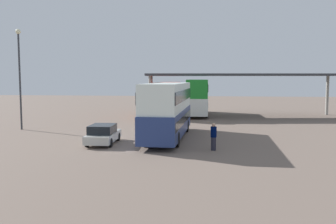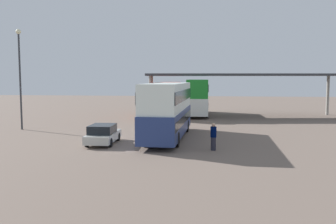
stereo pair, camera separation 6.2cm
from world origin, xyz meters
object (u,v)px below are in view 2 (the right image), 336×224
at_px(lamppost_tall, 20,68).
at_px(pedestrian_waiting, 213,137).
at_px(double_decker_main, 168,108).
at_px(double_decker_near_canopy, 169,97).
at_px(parked_hatchback, 103,134).
at_px(double_decker_mid_row, 198,96).

relative_size(lamppost_tall, pedestrian_waiting, 5.06).
bearing_deg(double_decker_main, pedestrian_waiting, -139.86).
bearing_deg(pedestrian_waiting, double_decker_near_canopy, 160.69).
relative_size(double_decker_near_canopy, lamppost_tall, 1.30).
relative_size(double_decker_near_canopy, pedestrian_waiting, 6.58).
distance_m(lamppost_tall, pedestrian_waiting, 18.98).
distance_m(parked_hatchback, double_decker_near_canopy, 20.26).
relative_size(double_decker_main, parked_hatchback, 2.74).
xyz_separation_m(double_decker_near_canopy, lamppost_tall, (-11.55, -13.98, 3.22)).
bearing_deg(lamppost_tall, parked_hatchback, -33.34).
xyz_separation_m(parked_hatchback, double_decker_near_canopy, (2.29, 20.07, 1.55)).
bearing_deg(parked_hatchback, lamppost_tall, 54.45).
bearing_deg(pedestrian_waiting, lamppost_tall, -147.15).
bearing_deg(double_decker_mid_row, parked_hatchback, 162.90).
bearing_deg(pedestrian_waiting, double_decker_main, -174.86).
height_order(double_decker_mid_row, lamppost_tall, lamppost_tall).
bearing_deg(pedestrian_waiting, double_decker_mid_row, 151.45).
height_order(double_decker_near_canopy, lamppost_tall, lamppost_tall).
relative_size(parked_hatchback, pedestrian_waiting, 2.34).
xyz_separation_m(parked_hatchback, double_decker_mid_row, (5.82, 20.56, 1.72)).
height_order(double_decker_main, pedestrian_waiting, double_decker_main).
distance_m(double_decker_mid_row, lamppost_tall, 21.12).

